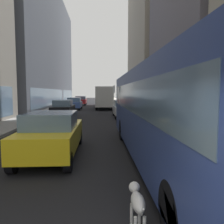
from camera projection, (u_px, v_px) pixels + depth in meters
ground_plane at (96, 107)px, 36.13m from camera, size 120.00×120.00×0.00m
sidewalk_left at (60, 107)px, 35.79m from camera, size 2.40×110.00×0.15m
sidewalk_right at (131, 106)px, 36.45m from camera, size 2.40×110.00×0.15m
building_left_far at (45, 57)px, 52.37m from camera, size 10.21×16.01×21.12m
building_right_far at (167, 26)px, 37.92m from camera, size 10.86×17.25×26.84m
transit_bus at (168, 109)px, 7.52m from camera, size 2.78×11.53×3.05m
car_black_suv at (63, 109)px, 20.97m from camera, size 1.72×4.49×1.62m
car_white_van at (124, 108)px, 21.01m from camera, size 1.85×4.08×1.62m
car_red_coupe at (81, 101)px, 41.04m from camera, size 1.95×4.06×1.62m
car_yellow_taxi at (52, 134)px, 8.25m from camera, size 1.82×4.48×1.62m
car_blue_hatchback at (74, 103)px, 30.49m from camera, size 1.81×4.18×1.62m
box_truck at (104, 97)px, 31.59m from camera, size 2.30×7.50×3.05m
dalmatian_dog at (137, 201)px, 3.78m from camera, size 0.22×0.96×0.72m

